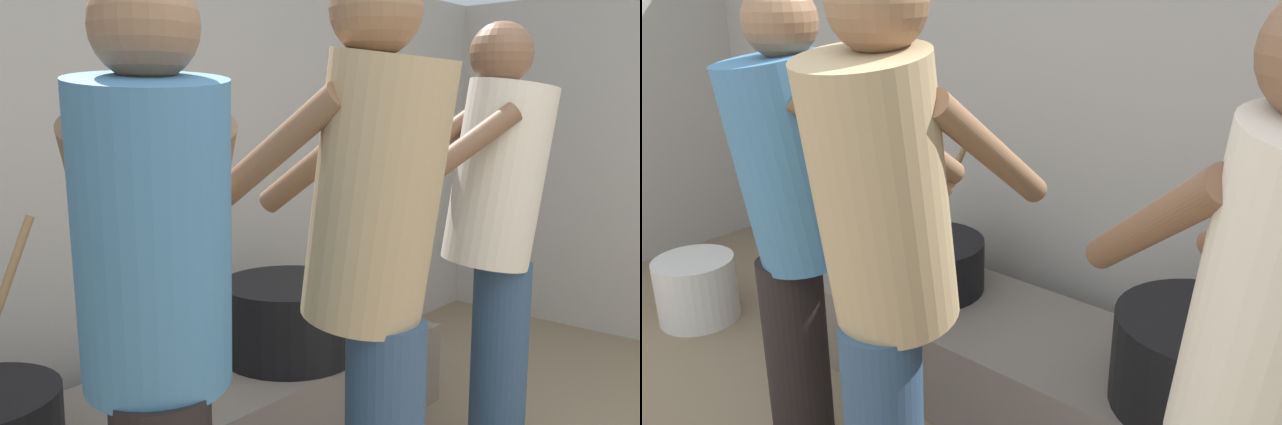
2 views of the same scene
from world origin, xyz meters
The scene contains 8 objects.
block_enclosure_rear centered at (0.00, 2.48, 0.96)m, with size 5.61×0.20×1.92m, color #ADA8A0.
hearth_ledge centered at (-0.07, 1.96, 0.18)m, with size 2.54×0.60×0.35m, color slate.
cooking_pot_main centered at (-0.64, 1.97, 0.46)m, with size 0.45×0.45×0.66m.
cooking_pot_secondary centered at (0.50, 1.92, 0.50)m, with size 0.53×0.53×0.29m.
cook_in_cream_shirt centered at (0.84, 1.24, 0.91)m, with size 0.71×0.66×1.58m.
cook_in_blue_shirt centered at (-0.53, 1.28, 0.89)m, with size 0.63×0.72×1.56m.
cook_in_tan_shirt centered at (0.00, 1.14, 0.94)m, with size 0.38×0.70×1.64m.
bucket_white_plastic centered at (-1.74, 1.54, 0.15)m, with size 0.37×0.37×0.31m, color silver.
Camera 2 is at (1.05, 0.16, 1.60)m, focal length 37.66 mm.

